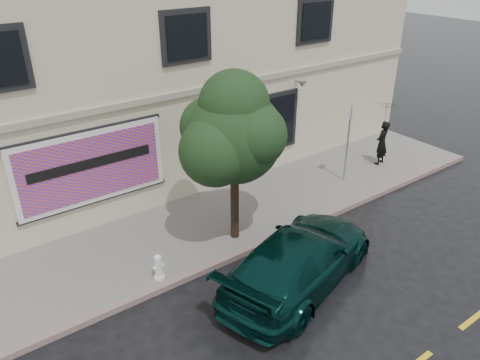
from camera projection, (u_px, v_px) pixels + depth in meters
ground at (296, 276)px, 11.87m from camera, size 90.00×90.00×0.00m
sidewalk at (224, 219)px, 14.17m from camera, size 20.00×3.50×0.15m
curb at (259, 246)px, 12.91m from camera, size 20.00×0.18×0.16m
building at (132, 69)px, 16.74m from camera, size 20.00×8.12×7.00m
billboard at (92, 168)px, 12.78m from camera, size 4.30×0.16×2.20m
car at (300, 259)px, 11.30m from camera, size 5.40×3.58×1.45m
pedestrian at (382, 143)px, 17.16m from camera, size 0.67×0.51×1.66m
umbrella at (386, 112)px, 16.63m from camera, size 1.23×1.23×0.69m
street_tree at (234, 136)px, 11.84m from camera, size 2.48×2.48×4.27m
fire_hydrant at (159, 267)px, 11.40m from camera, size 0.28×0.27×0.69m
sign_pole at (348, 137)px, 15.61m from camera, size 0.33×0.10×2.69m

